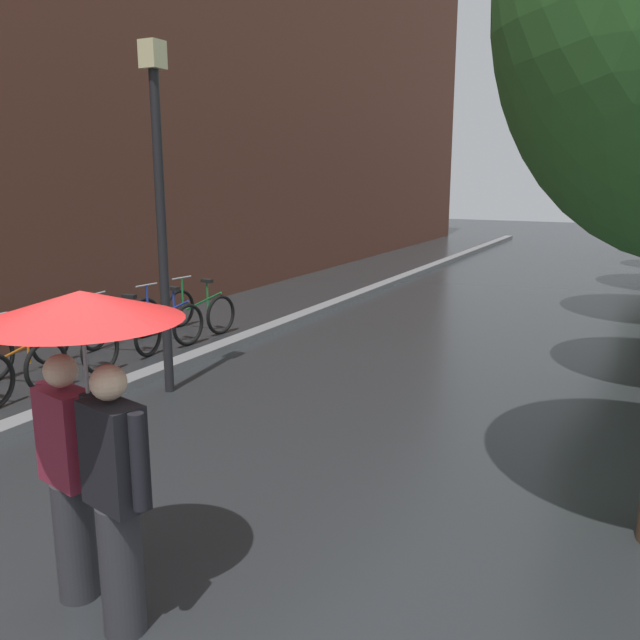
# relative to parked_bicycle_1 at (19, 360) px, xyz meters

# --- Properties ---
(building_facade) EXTENTS (8.00, 36.00, 10.87)m
(building_facade) POSITION_rel_parked_bicycle_1_xyz_m (-5.53, 6.58, 5.06)
(building_facade) COLOR brown
(building_facade) RESTS_ON ground
(kerb_strip) EXTENTS (0.30, 36.00, 0.12)m
(kerb_strip) POSITION_rel_parked_bicycle_1_xyz_m (1.27, 6.58, -0.32)
(kerb_strip) COLOR slate
(kerb_strip) RESTS_ON ground
(parked_bicycle_1) EXTENTS (1.10, 0.73, 0.96)m
(parked_bicycle_1) POSITION_rel_parked_bicycle_1_xyz_m (0.00, 0.00, 0.00)
(parked_bicycle_1) COLOR black
(parked_bicycle_1) RESTS_ON ground
(parked_bicycle_2) EXTENTS (1.09, 0.72, 0.96)m
(parked_bicycle_2) POSITION_rel_parked_bicycle_1_xyz_m (0.00, 0.94, 0.00)
(parked_bicycle_2) COLOR black
(parked_bicycle_2) RESTS_ON ground
(parked_bicycle_3) EXTENTS (1.16, 0.83, 0.96)m
(parked_bicycle_3) POSITION_rel_parked_bicycle_1_xyz_m (-0.03, 1.89, 0.00)
(parked_bicycle_3) COLOR black
(parked_bicycle_3) RESTS_ON ground
(parked_bicycle_4) EXTENTS (1.14, 0.80, 0.96)m
(parked_bicycle_4) POSITION_rel_parked_bicycle_1_xyz_m (0.09, 2.83, 0.00)
(parked_bicycle_4) COLOR black
(parked_bicycle_4) RESTS_ON ground
(parked_bicycle_5) EXTENTS (1.16, 0.83, 0.96)m
(parked_bicycle_5) POSITION_rel_parked_bicycle_1_xyz_m (0.09, 3.75, 0.00)
(parked_bicycle_5) COLOR black
(parked_bicycle_5) RESTS_ON ground
(couple_under_umbrella) EXTENTS (1.20, 1.20, 2.10)m
(couple_under_umbrella) POSITION_rel_parked_bicycle_1_xyz_m (4.43, -2.91, 1.06)
(couple_under_umbrella) COLOR #2D2D33
(couple_under_umbrella) RESTS_ON ground
(street_lamp_post) EXTENTS (0.24, 0.24, 4.30)m
(street_lamp_post) POSITION_rel_parked_bicycle_1_xyz_m (1.87, 0.78, 2.14)
(street_lamp_post) COLOR black
(street_lamp_post) RESTS_ON ground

